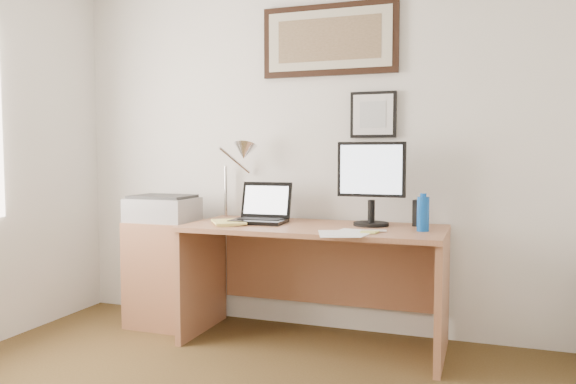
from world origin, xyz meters
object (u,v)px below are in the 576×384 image
at_px(side_cabinet, 168,273).
at_px(printer, 163,208).
at_px(book, 214,223).
at_px(desk, 317,261).
at_px(laptop, 262,213).
at_px(water_bottle, 423,214).
at_px(lcd_monitor, 371,179).

bearing_deg(side_cabinet, printer, -169.61).
xyz_separation_m(book, desk, (0.61, 0.24, -0.25)).
xyz_separation_m(laptop, printer, (-0.73, -0.01, 0.01)).
xyz_separation_m(water_bottle, desk, (-0.66, 0.10, -0.34)).
xyz_separation_m(side_cabinet, desk, (1.07, 0.04, 0.15)).
distance_m(book, printer, 0.53).
relative_size(laptop, printer, 0.80).
distance_m(water_bottle, desk, 0.75).
xyz_separation_m(desk, laptop, (-0.37, -0.03, 0.29)).
relative_size(laptop, lcd_monitor, 0.67).
xyz_separation_m(water_bottle, printer, (-1.77, 0.06, -0.03)).
distance_m(water_bottle, printer, 1.77).
bearing_deg(water_bottle, lcd_monitor, 157.55).
distance_m(side_cabinet, book, 0.64).
bearing_deg(laptop, side_cabinet, -179.36).
bearing_deg(laptop, printer, -178.91).
distance_m(laptop, lcd_monitor, 0.75).
xyz_separation_m(desk, lcd_monitor, (0.33, 0.04, 0.53)).
relative_size(desk, laptop, 4.57).
distance_m(side_cabinet, water_bottle, 1.80).
bearing_deg(lcd_monitor, laptop, -174.78).
distance_m(book, desk, 0.70).
xyz_separation_m(book, printer, (-0.49, 0.20, 0.06)).
height_order(lcd_monitor, printer, lcd_monitor).
bearing_deg(side_cabinet, lcd_monitor, 2.94).
relative_size(side_cabinet, book, 2.79).
height_order(side_cabinet, laptop, laptop).
bearing_deg(laptop, book, -138.94).
distance_m(water_bottle, book, 1.29).
bearing_deg(water_bottle, laptop, 176.03).
xyz_separation_m(book, laptop, (0.24, 0.21, 0.05)).
relative_size(desk, printer, 3.64).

